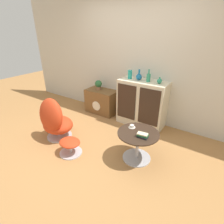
# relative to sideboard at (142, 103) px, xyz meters

# --- Properties ---
(ground_plane) EXTENTS (12.00, 12.00, 0.00)m
(ground_plane) POSITION_rel_sideboard_xyz_m (-0.36, -1.31, -0.49)
(ground_plane) COLOR #A87542
(wall_back) EXTENTS (6.40, 0.06, 2.60)m
(wall_back) POSITION_rel_sideboard_xyz_m (-0.36, 0.25, 0.81)
(wall_back) COLOR beige
(wall_back) RESTS_ON ground_plane
(sideboard) EXTENTS (1.00, 0.45, 0.97)m
(sideboard) POSITION_rel_sideboard_xyz_m (0.00, 0.00, 0.00)
(sideboard) COLOR beige
(sideboard) RESTS_ON ground_plane
(tv_console) EXTENTS (0.75, 0.44, 0.57)m
(tv_console) POSITION_rel_sideboard_xyz_m (-1.07, 0.01, -0.20)
(tv_console) COLOR brown
(tv_console) RESTS_ON ground_plane
(egg_chair) EXTENTS (0.67, 0.63, 0.84)m
(egg_chair) POSITION_rel_sideboard_xyz_m (-1.10, -1.41, -0.11)
(egg_chair) COLOR #B7B7BC
(egg_chair) RESTS_ON ground_plane
(ottoman) EXTENTS (0.38, 0.38, 0.27)m
(ottoman) POSITION_rel_sideboard_xyz_m (-0.53, -1.59, -0.31)
(ottoman) COLOR #B7B7BC
(ottoman) RESTS_ON ground_plane
(coffee_table) EXTENTS (0.64, 0.64, 0.49)m
(coffee_table) POSITION_rel_sideboard_xyz_m (0.45, -1.08, -0.18)
(coffee_table) COLOR #B7B7BC
(coffee_table) RESTS_ON ground_plane
(vase_leftmost) EXTENTS (0.09, 0.09, 0.17)m
(vase_leftmost) POSITION_rel_sideboard_xyz_m (-0.31, 0.00, 0.57)
(vase_leftmost) COLOR teal
(vase_leftmost) RESTS_ON sideboard
(vase_inner_left) EXTENTS (0.12, 0.12, 0.21)m
(vase_inner_left) POSITION_rel_sideboard_xyz_m (-0.11, 0.00, 0.55)
(vase_inner_left) COLOR #196699
(vase_inner_left) RESTS_ON sideboard
(vase_inner_right) EXTENTS (0.08, 0.08, 0.24)m
(vase_inner_right) POSITION_rel_sideboard_xyz_m (0.10, 0.00, 0.57)
(vase_inner_right) COLOR #2D8E6B
(vase_inner_right) RESTS_ON sideboard
(vase_rightmost) EXTENTS (0.09, 0.09, 0.12)m
(vase_rightmost) POSITION_rel_sideboard_xyz_m (0.32, 0.00, 0.53)
(vase_rightmost) COLOR #2D8E6B
(vase_rightmost) RESTS_ON sideboard
(potted_plant) EXTENTS (0.17, 0.17, 0.23)m
(potted_plant) POSITION_rel_sideboard_xyz_m (-1.15, 0.01, 0.22)
(potted_plant) COLOR #996B4C
(potted_plant) RESTS_ON tv_console
(teacup) EXTENTS (0.11, 0.11, 0.05)m
(teacup) POSITION_rel_sideboard_xyz_m (0.30, -1.00, 0.02)
(teacup) COLOR silver
(teacup) RESTS_ON coffee_table
(book_stack) EXTENTS (0.17, 0.11, 0.06)m
(book_stack) POSITION_rel_sideboard_xyz_m (0.55, -1.16, 0.03)
(book_stack) COLOR black
(book_stack) RESTS_ON coffee_table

